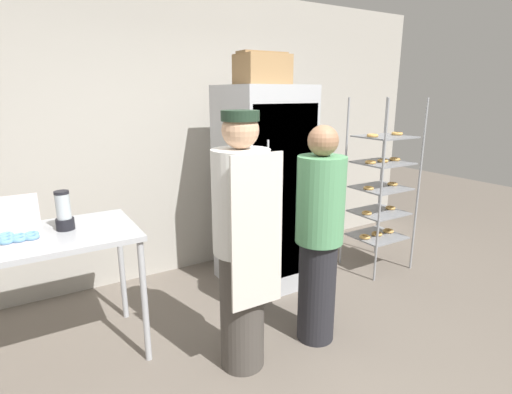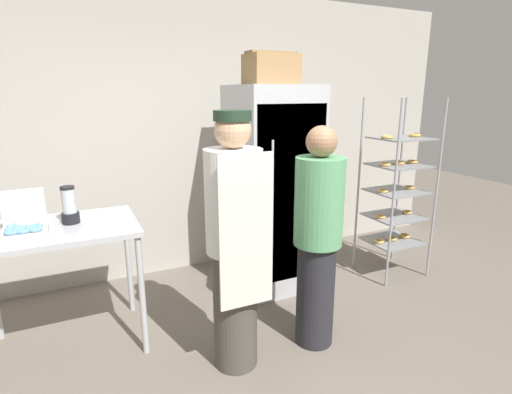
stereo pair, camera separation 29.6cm
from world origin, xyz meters
The scene contains 9 objects.
back_wall centered at (0.00, 2.28, 1.41)m, with size 6.40×0.12×2.81m, color #ADA89E.
refrigerator centered at (0.57, 1.50, 0.95)m, with size 0.72×0.77×1.90m.
baking_rack centered at (1.82, 1.18, 0.88)m, with size 0.58×0.52×1.79m.
prep_counter centered at (-1.26, 1.22, 0.82)m, with size 1.06×0.73×0.94m.
donut_box centered at (-1.44, 1.09, 0.99)m, with size 0.27×0.25×0.29m.
blender_pitcher centered at (-1.16, 1.27, 1.06)m, with size 0.12×0.12×0.27m.
cardboard_storage_box centered at (0.53, 1.45, 2.03)m, with size 0.43×0.32×0.27m.
person_baker centered at (-0.22, 0.50, 0.90)m, with size 0.37×0.39×1.74m.
person_customer centered at (0.41, 0.49, 0.83)m, with size 0.35×0.35×1.63m.
Camera 1 is at (-1.39, -1.60, 1.84)m, focal length 28.00 mm.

